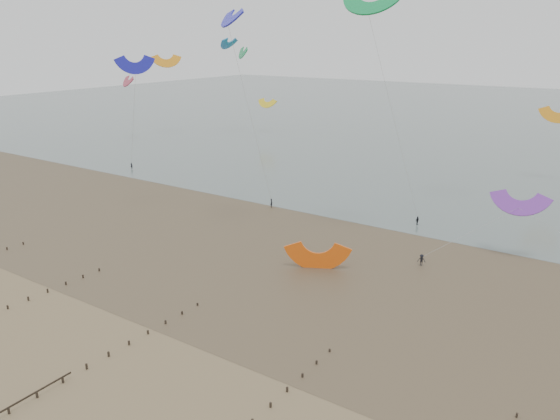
# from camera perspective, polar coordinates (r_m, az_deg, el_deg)

# --- Properties ---
(ground) EXTENTS (500.00, 500.00, 0.00)m
(ground) POSITION_cam_1_polar(r_m,az_deg,el_deg) (62.68, -18.99, -12.71)
(ground) COLOR brown
(ground) RESTS_ON ground
(sea_and_shore) EXTENTS (500.00, 665.00, 0.03)m
(sea_and_shore) POSITION_cam_1_polar(r_m,az_deg,el_deg) (87.40, -2.67, -2.92)
(sea_and_shore) COLOR #475654
(sea_and_shore) RESTS_ON ground
(kitesurfer_lead) EXTENTS (0.75, 0.73, 1.74)m
(kitesurfer_lead) POSITION_cam_1_polar(r_m,az_deg,el_deg) (102.56, -0.90, 0.74)
(kitesurfer_lead) COLOR black
(kitesurfer_lead) RESTS_ON ground
(grounded_kite) EXTENTS (9.56, 8.82, 4.22)m
(grounded_kite) POSITION_cam_1_polar(r_m,az_deg,el_deg) (76.37, 3.91, -6.08)
(grounded_kite) COLOR #F1580F
(grounded_kite) RESTS_ON ground
(kites_airborne) EXTENTS (217.04, 110.94, 36.96)m
(kites_airborne) POSITION_cam_1_polar(r_m,az_deg,el_deg) (123.74, 15.29, 12.64)
(kites_airborne) COLOR #2073B4
(kites_airborne) RESTS_ON ground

